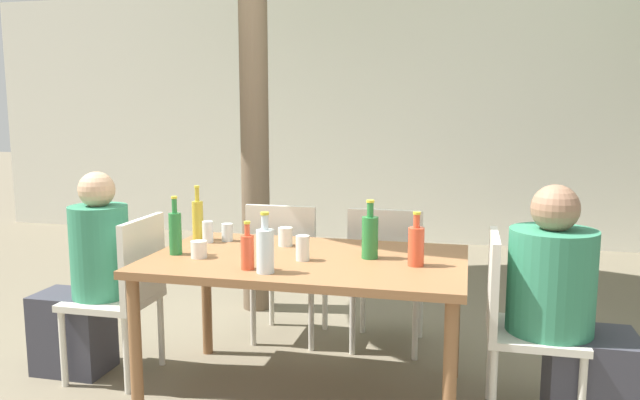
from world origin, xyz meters
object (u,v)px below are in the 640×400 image
at_px(drinking_glass_3, 285,237).
at_px(person_seated_0, 87,286).
at_px(drinking_glass_4, 208,232).
at_px(dining_table_front, 306,271).
at_px(patio_chair_1, 516,317).
at_px(drinking_glass_1, 199,249).
at_px(green_bottle_0, 175,232).
at_px(water_bottle_2, 265,249).
at_px(patio_chair_3, 386,270).
at_px(green_bottle_4, 370,236).
at_px(patio_chair_2, 286,264).
at_px(soda_bottle_5, 416,245).
at_px(patio_chair_0, 126,288).
at_px(drinking_glass_0, 302,248).
at_px(drinking_glass_2, 227,232).
at_px(soda_bottle_3, 248,251).
at_px(person_seated_1, 569,319).
at_px(oil_cruet_1, 198,219).

bearing_deg(drinking_glass_3, person_seated_0, -168.36).
bearing_deg(drinking_glass_4, dining_table_front, -18.36).
relative_size(patio_chair_1, drinking_glass_1, 10.56).
height_order(green_bottle_0, drinking_glass_1, green_bottle_0).
bearing_deg(drinking_glass_4, water_bottle_2, -46.14).
bearing_deg(patio_chair_3, person_seated_0, 24.04).
height_order(patio_chair_3, green_bottle_4, green_bottle_4).
relative_size(patio_chair_2, soda_bottle_5, 3.46).
relative_size(patio_chair_0, green_bottle_4, 3.06).
xyz_separation_m(drinking_glass_0, drinking_glass_1, (-0.52, -0.07, -0.02)).
bearing_deg(patio_chair_1, green_bottle_4, 85.72).
distance_m(drinking_glass_2, drinking_glass_4, 0.11).
bearing_deg(patio_chair_0, water_bottle_2, 70.21).
relative_size(soda_bottle_5, drinking_glass_0, 2.09).
bearing_deg(drinking_glass_0, person_seated_0, 176.85).
distance_m(dining_table_front, patio_chair_2, 0.80).
relative_size(soda_bottle_3, drinking_glass_0, 1.82).
relative_size(person_seated_1, drinking_glass_2, 11.45).
bearing_deg(drinking_glass_1, patio_chair_1, 5.02).
xyz_separation_m(dining_table_front, patio_chair_0, (-1.03, 0.00, -0.16)).
xyz_separation_m(person_seated_1, green_bottle_4, (-0.95, 0.05, 0.34)).
bearing_deg(person_seated_0, person_seated_1, 90.00).
distance_m(person_seated_1, green_bottle_0, 1.97).
bearing_deg(patio_chair_1, dining_table_front, 90.00).
bearing_deg(water_bottle_2, patio_chair_2, 101.51).
distance_m(person_seated_1, water_bottle_2, 1.45).
relative_size(patio_chair_3, person_seated_1, 0.79).
bearing_deg(dining_table_front, soda_bottle_3, -125.23).
relative_size(patio_chair_3, oil_cruet_1, 2.91).
distance_m(patio_chair_2, green_bottle_4, 0.98).
distance_m(green_bottle_0, drinking_glass_4, 0.31).
height_order(oil_cruet_1, drinking_glass_3, oil_cruet_1).
relative_size(person_seated_0, person_seated_1, 1.00).
bearing_deg(drinking_glass_2, drinking_glass_3, -6.75).
bearing_deg(person_seated_0, oil_cruet_1, 115.44).
bearing_deg(drinking_glass_0, green_bottle_4, 21.17).
height_order(water_bottle_2, drinking_glass_2, water_bottle_2).
relative_size(patio_chair_1, drinking_glass_2, 9.01).
distance_m(patio_chair_1, oil_cruet_1, 1.80).
distance_m(green_bottle_4, drinking_glass_4, 0.96).
height_order(soda_bottle_5, drinking_glass_1, soda_bottle_5).
xyz_separation_m(patio_chair_2, person_seated_1, (1.59, -0.71, 0.01)).
distance_m(green_bottle_4, soda_bottle_5, 0.26).
xyz_separation_m(patio_chair_2, drinking_glass_2, (-0.21, -0.44, 0.28)).
height_order(drinking_glass_1, drinking_glass_4, drinking_glass_4).
height_order(green_bottle_4, drinking_glass_1, green_bottle_4).
xyz_separation_m(green_bottle_4, drinking_glass_4, (-0.94, 0.15, -0.05)).
relative_size(patio_chair_1, drinking_glass_3, 8.90).
distance_m(oil_cruet_1, green_bottle_4, 1.05).
xyz_separation_m(drinking_glass_1, drinking_glass_4, (-0.10, 0.34, 0.02)).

